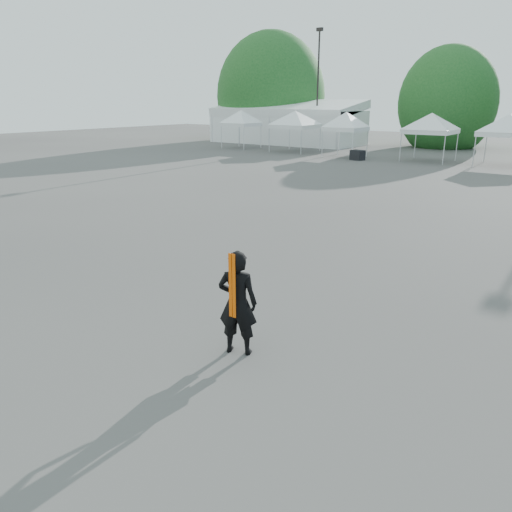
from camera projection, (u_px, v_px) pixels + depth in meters
The scene contains 12 objects.
ground at pixel (256, 301), 10.89m from camera, with size 120.00×120.00×0.00m, color #474442.
marquee at pixel (286, 123), 49.64m from camera, with size 15.00×6.25×4.23m.
light_pole_west at pixel (318, 82), 45.47m from camera, with size 0.60×0.25×10.30m.
tree_far_w at pixel (271, 96), 53.43m from camera, with size 4.80×4.80×7.30m.
tree_mid_w at pixel (447, 103), 44.98m from camera, with size 4.16×4.16×6.33m.
tent_a at pixel (241, 113), 44.25m from camera, with size 3.87×3.87×3.88m.
tent_b at pixel (295, 114), 41.13m from camera, with size 4.64×4.64×3.88m.
tent_c at pixel (346, 116), 37.33m from camera, with size 3.83×3.83×3.88m.
tent_d at pixel (432, 117), 34.56m from camera, with size 4.53×4.53×3.88m.
tent_e at pixel (510, 118), 32.04m from camera, with size 4.65×4.65×3.88m.
man at pixel (238, 303), 8.41m from camera, with size 0.79×0.66×1.84m.
crate_west at pixel (357, 155), 36.18m from camera, with size 0.92×0.71×0.71m, color black.
Camera 1 is at (5.98, -8.14, 4.20)m, focal length 35.00 mm.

